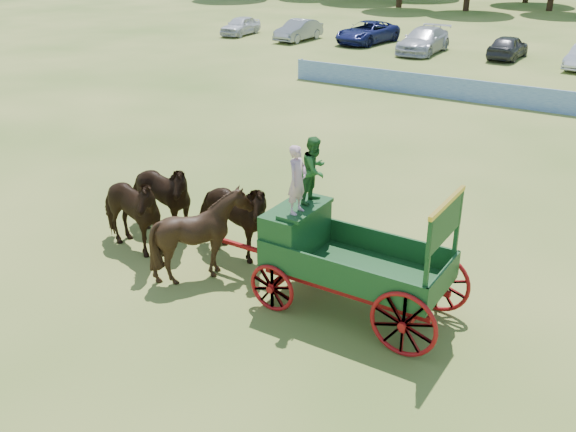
{
  "coord_description": "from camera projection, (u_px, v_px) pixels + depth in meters",
  "views": [
    {
      "loc": [
        4.4,
        -12.12,
        7.58
      ],
      "look_at": [
        -3.06,
        -0.34,
        1.3
      ],
      "focal_mm": 40.0,
      "sensor_mm": 36.0,
      "label": 1
    }
  ],
  "objects": [
    {
      "name": "horse_wheel_left",
      "position": [
        202.0,
        235.0,
        14.86
      ],
      "size": [
        2.29,
        2.13,
        2.17
      ],
      "primitive_type": "imported",
      "rotation": [
        0.0,
        0.0,
        1.79
      ],
      "color": "black",
      "rests_on": "ground"
    },
    {
      "name": "ground",
      "position": [
        409.0,
        292.0,
        14.6
      ],
      "size": [
        160.0,
        160.0,
        0.0
      ],
      "primitive_type": "plane",
      "color": "#A69B4B",
      "rests_on": "ground"
    },
    {
      "name": "horse_wheel_right",
      "position": [
        231.0,
        218.0,
        15.71
      ],
      "size": [
        2.63,
        1.32,
        2.16
      ],
      "primitive_type": "imported",
      "rotation": [
        0.0,
        0.0,
        1.51
      ],
      "color": "black",
      "rests_on": "ground"
    },
    {
      "name": "sponsor_banner",
      "position": [
        545.0,
        100.0,
        28.74
      ],
      "size": [
        26.0,
        0.08,
        1.05
      ],
      "primitive_type": "cube",
      "color": "#1D549E",
      "rests_on": "ground"
    },
    {
      "name": "farm_dray",
      "position": [
        327.0,
        237.0,
        13.65
      ],
      "size": [
        6.0,
        2.0,
        3.61
      ],
      "color": "#A51011",
      "rests_on": "ground"
    },
    {
      "name": "horse_lead_right",
      "position": [
        158.0,
        198.0,
        16.88
      ],
      "size": [
        2.61,
        1.29,
        2.16
      ],
      "primitive_type": "imported",
      "rotation": [
        0.0,
        0.0,
        1.52
      ],
      "color": "black",
      "rests_on": "ground"
    },
    {
      "name": "horse_lead_left",
      "position": [
        128.0,
        212.0,
        16.04
      ],
      "size": [
        2.68,
        1.47,
        2.16
      ],
      "primitive_type": "imported",
      "rotation": [
        0.0,
        0.0,
        1.45
      ],
      "color": "black",
      "rests_on": "ground"
    }
  ]
}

